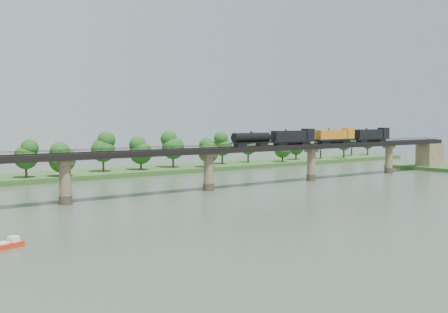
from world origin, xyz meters
TOP-DOWN VIEW (x-y plane):
  - ground at (0.00, 0.00)m, footprint 400.00×400.00m
  - far_bank at (0.00, 85.00)m, footprint 300.00×24.00m
  - bridge at (0.00, 30.00)m, footprint 236.00×30.00m
  - bridge_superstructure at (0.00, 30.00)m, footprint 220.00×4.90m
  - far_treeline at (-8.21, 80.52)m, footprint 289.06×17.54m
  - freight_train at (44.43, 30.00)m, footprint 70.08×2.73m
  - motorboat at (-64.13, -5.95)m, footprint 5.93×3.45m

SIDE VIEW (x-z plane):
  - ground at x=0.00m, z-range 0.00..0.00m
  - motorboat at x=-64.13m, z-range -0.25..1.32m
  - far_bank at x=0.00m, z-range 0.00..1.60m
  - bridge at x=0.00m, z-range -0.29..11.21m
  - far_treeline at x=-8.21m, z-range 2.03..15.63m
  - bridge_superstructure at x=0.00m, z-range 11.42..12.17m
  - freight_train at x=44.43m, z-range 11.39..16.22m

